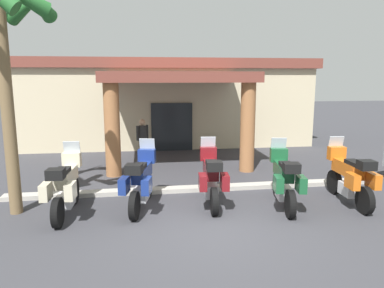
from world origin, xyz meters
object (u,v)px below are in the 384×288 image
(motel_building, at_px, (168,100))
(motorcycle_cream, at_px, (65,186))
(motorcycle_orange, at_px, (350,177))
(motorcycle_green, at_px, (284,179))
(motorcycle_blue, at_px, (141,181))
(motorcycle_maroon, at_px, (211,178))
(pedestrian, at_px, (142,138))

(motel_building, height_order, motorcycle_cream, motel_building)
(motorcycle_cream, xyz_separation_m, motorcycle_orange, (7.00, -0.29, 0.00))
(motorcycle_green, bearing_deg, motel_building, 22.20)
(motorcycle_cream, height_order, motorcycle_blue, same)
(motorcycle_maroon, distance_m, motorcycle_green, 1.81)
(motorcycle_maroon, xyz_separation_m, motorcycle_orange, (3.50, -0.47, 0.00))
(pedestrian, bearing_deg, motorcycle_blue, -34.94)
(motorcycle_green, height_order, motorcycle_orange, same)
(motorcycle_blue, relative_size, motorcycle_green, 0.99)
(motel_building, relative_size, motorcycle_blue, 6.28)
(motel_building, bearing_deg, motorcycle_green, -77.84)
(motorcycle_green, xyz_separation_m, pedestrian, (-3.34, 5.49, 0.25))
(pedestrian, bearing_deg, motorcycle_maroon, -15.63)
(motorcycle_blue, bearing_deg, motorcycle_maroon, -76.10)
(motorcycle_cream, height_order, motorcycle_green, same)
(motorcycle_maroon, relative_size, motorcycle_orange, 1.00)
(motorcycle_maroon, xyz_separation_m, pedestrian, (-1.59, 5.04, 0.25))
(motorcycle_blue, distance_m, motorcycle_orange, 5.27)
(motorcycle_blue, height_order, motorcycle_orange, same)
(pedestrian, bearing_deg, motorcycle_cream, -53.21)
(motorcycle_maroon, bearing_deg, motorcycle_blue, 96.75)
(motel_building, distance_m, motorcycle_maroon, 9.70)
(motel_building, xyz_separation_m, motorcycle_orange, (3.71, -10.07, -1.37))
(motel_building, height_order, motorcycle_green, motel_building)
(motorcycle_blue, bearing_deg, motel_building, 4.03)
(motel_building, relative_size, motorcycle_cream, 6.19)
(motel_building, relative_size, motorcycle_maroon, 6.20)
(motorcycle_cream, relative_size, pedestrian, 1.34)
(motel_building, distance_m, motorcycle_orange, 10.82)
(motorcycle_maroon, bearing_deg, motorcycle_orange, -91.75)
(motel_building, bearing_deg, pedestrian, -105.73)
(motel_building, distance_m, motorcycle_blue, 9.84)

